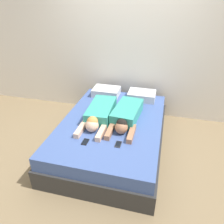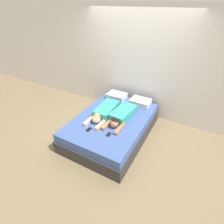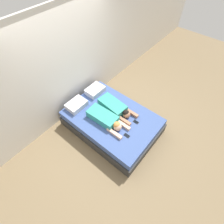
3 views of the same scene
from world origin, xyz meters
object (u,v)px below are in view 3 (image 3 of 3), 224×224
Objects in this scene: person_left at (106,119)px; cell_phone_right at (136,122)px; bed at (112,122)px; person_right at (116,107)px; pillow_head_left at (77,105)px; cell_phone_left at (127,136)px; pillow_head_right at (95,90)px.

person_left is 0.68m from cell_phone_right.
person_right is at bearing 15.96° from bed.
bed is 0.39m from person_right.
bed is at bearing -68.89° from pillow_head_left.
cell_phone_left is at bearing -90.44° from person_left.
person_right reaches higher than pillow_head_left.
pillow_head_left is at bearing 94.88° from cell_phone_left.
person_right is (0.39, 0.05, 0.00)m from person_left.
pillow_head_right is (0.64, 0.00, 0.00)m from pillow_head_left.
cell_phone_right is at bearing -88.08° from person_right.
bed is at bearing -111.11° from pillow_head_right.
pillow_head_right is 1.36m from cell_phone_right.
pillow_head_right is at bearing 69.65° from cell_phone_left.
person_right is at bearing 91.92° from cell_phone_right.
bed is 2.11× the size of person_left.
bed is 0.38m from person_left.
bed is at bearing -164.04° from person_right.
pillow_head_left is (-0.32, 0.83, 0.31)m from bed.
pillow_head_left is 0.47× the size of person_right.
bed is 2.16× the size of person_right.
pillow_head_left is at bearing 111.60° from cell_phone_right.
cell_phone_right is at bearing -52.10° from person_left.
pillow_head_left and pillow_head_right have the same top height.
person_right reaches higher than pillow_head_right.
cell_phone_right is at bearing -94.50° from pillow_head_right.
pillow_head_left is 0.64m from pillow_head_right.
cell_phone_left is (-0.52, -1.41, -0.06)m from pillow_head_right.
pillow_head_left reaches higher than cell_phone_left.
cell_phone_right reaches higher than bed.
cell_phone_left and cell_phone_right have the same top height.
cell_phone_right is (0.54, -1.36, -0.06)m from pillow_head_left.
pillow_head_left is at bearing 180.00° from pillow_head_right.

